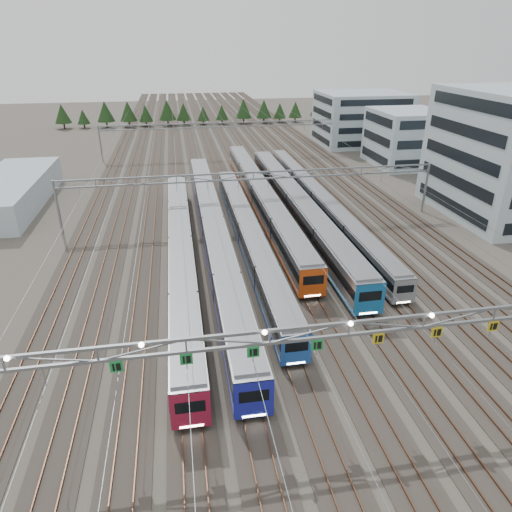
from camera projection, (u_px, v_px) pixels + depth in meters
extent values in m
plane|color=#47423A|center=(340.00, 409.00, 34.76)|extent=(400.00, 400.00, 0.00)
cube|color=#2D2823|center=(217.00, 143.00, 123.72)|extent=(54.00, 260.00, 0.08)
cube|color=brown|center=(120.00, 146.00, 119.73)|extent=(0.08, 260.00, 0.16)
cube|color=brown|center=(307.00, 140.00, 127.61)|extent=(0.08, 260.00, 0.16)
cube|color=brown|center=(214.00, 143.00, 123.56)|extent=(0.08, 260.00, 0.16)
cube|color=brown|center=(219.00, 143.00, 123.78)|extent=(0.08, 260.00, 0.16)
cube|color=black|center=(182.00, 261.00, 56.91)|extent=(2.39, 54.18, 0.36)
cube|color=#ADAFB5|center=(181.00, 249.00, 56.16)|extent=(2.81, 55.29, 3.16)
cube|color=black|center=(181.00, 246.00, 56.00)|extent=(2.87, 55.01, 0.95)
cube|color=maroon|center=(182.00, 258.00, 56.73)|extent=(2.86, 55.01, 0.35)
cube|color=slate|center=(180.00, 236.00, 55.44)|extent=(2.53, 54.18, 0.25)
cube|color=maroon|center=(191.00, 411.00, 31.61)|extent=(2.83, 0.12, 3.16)
cube|color=black|center=(190.00, 407.00, 31.42)|extent=(2.11, 0.10, 0.95)
cube|color=white|center=(192.00, 426.00, 32.15)|extent=(1.68, 0.06, 0.15)
cube|color=black|center=(214.00, 240.00, 62.83)|extent=(2.46, 65.28, 0.37)
cube|color=#ADAFB5|center=(213.00, 228.00, 62.06)|extent=(2.90, 66.61, 3.26)
cube|color=black|center=(213.00, 225.00, 61.89)|extent=(2.96, 66.28, 0.98)
cube|color=#1A20A1|center=(214.00, 237.00, 62.65)|extent=(2.95, 66.28, 0.36)
cube|color=slate|center=(213.00, 216.00, 61.31)|extent=(2.61, 65.28, 0.26)
cube|color=#1A20A1|center=(254.00, 400.00, 32.47)|extent=(2.92, 0.12, 3.26)
cube|color=black|center=(254.00, 396.00, 32.27)|extent=(2.17, 0.10, 0.98)
cube|color=white|center=(254.00, 416.00, 33.02)|extent=(1.74, 0.06, 0.16)
cube|color=black|center=(248.00, 244.00, 61.67)|extent=(2.24, 50.72, 0.34)
cube|color=#ADAFB5|center=(248.00, 233.00, 60.96)|extent=(2.63, 51.76, 2.96)
cube|color=black|center=(248.00, 231.00, 60.81)|extent=(2.69, 51.50, 0.89)
cube|color=blue|center=(248.00, 242.00, 61.50)|extent=(2.68, 51.50, 0.33)
cube|color=slate|center=(248.00, 222.00, 60.29)|extent=(2.37, 50.72, 0.23)
cube|color=blue|center=(296.00, 350.00, 37.98)|extent=(2.65, 0.12, 2.96)
cube|color=black|center=(297.00, 347.00, 37.80)|extent=(1.97, 0.10, 0.89)
cube|color=white|center=(296.00, 363.00, 38.48)|extent=(1.58, 0.06, 0.14)
cube|color=black|center=(261.00, 206.00, 75.66)|extent=(2.54, 59.51, 0.38)
cube|color=#ADAFB5|center=(261.00, 196.00, 74.86)|extent=(2.99, 60.72, 3.36)
cube|color=black|center=(261.00, 193.00, 74.69)|extent=(3.05, 60.42, 1.01)
cube|color=#DB4B13|center=(261.00, 204.00, 75.47)|extent=(3.04, 60.42, 0.37)
cube|color=slate|center=(261.00, 185.00, 74.09)|extent=(2.69, 59.51, 0.27)
cube|color=#DB4B13|center=(313.00, 283.00, 47.89)|extent=(3.01, 0.12, 3.36)
cube|color=black|center=(313.00, 280.00, 47.69)|extent=(2.24, 0.10, 1.01)
cube|color=white|center=(313.00, 296.00, 48.47)|extent=(1.79, 0.06, 0.16)
cube|color=black|center=(296.00, 216.00, 71.33)|extent=(2.63, 56.85, 0.40)
cube|color=#ADAFB5|center=(296.00, 205.00, 70.50)|extent=(3.10, 58.01, 3.48)
cube|color=black|center=(296.00, 202.00, 70.32)|extent=(3.16, 57.72, 1.05)
cube|color=#1764A4|center=(296.00, 214.00, 71.13)|extent=(3.15, 57.72, 0.39)
cube|color=slate|center=(297.00, 193.00, 69.71)|extent=(2.79, 56.85, 0.28)
cube|color=#1764A4|center=(370.00, 300.00, 44.74)|extent=(3.12, 0.12, 3.48)
cube|color=black|center=(370.00, 296.00, 44.53)|extent=(2.32, 0.10, 1.05)
cube|color=white|center=(368.00, 313.00, 45.34)|extent=(1.86, 0.06, 0.17)
cube|color=black|center=(318.00, 209.00, 74.69)|extent=(2.11, 59.67, 0.32)
cube|color=#ADAFB5|center=(318.00, 200.00, 74.02)|extent=(2.49, 60.89, 2.80)
cube|color=black|center=(318.00, 198.00, 73.88)|extent=(2.55, 60.58, 0.84)
cube|color=gray|center=(318.00, 206.00, 74.53)|extent=(2.54, 60.58, 0.31)
cube|color=slate|center=(319.00, 191.00, 73.38)|extent=(2.24, 59.67, 0.22)
cube|color=gray|center=(405.00, 292.00, 46.98)|extent=(2.51, 0.12, 2.80)
cube|color=black|center=(405.00, 289.00, 46.81)|extent=(1.86, 0.10, 0.84)
cube|color=white|center=(403.00, 302.00, 47.45)|extent=(1.49, 0.06, 0.13)
cube|color=gray|center=(349.00, 323.00, 31.41)|extent=(56.00, 0.22, 0.22)
cube|color=gray|center=(348.00, 335.00, 31.84)|extent=(56.00, 0.22, 0.22)
cube|color=#1B8A3D|center=(116.00, 367.00, 29.51)|extent=(0.85, 0.06, 0.85)
cube|color=#1B8A3D|center=(186.00, 359.00, 30.21)|extent=(0.85, 0.06, 0.85)
cube|color=#1B8A3D|center=(253.00, 352.00, 30.90)|extent=(0.85, 0.06, 0.85)
cube|color=#1B8A3D|center=(317.00, 345.00, 31.60)|extent=(0.85, 0.06, 0.85)
cube|color=gold|center=(378.00, 338.00, 32.30)|extent=(0.85, 0.06, 0.85)
cube|color=gold|center=(437.00, 332.00, 32.99)|extent=(0.85, 0.06, 0.85)
cube|color=gold|center=(493.00, 326.00, 33.69)|extent=(0.85, 0.06, 0.85)
cylinder|color=gray|center=(58.00, 208.00, 64.30)|extent=(0.36, 0.36, 8.00)
cylinder|color=gray|center=(426.00, 188.00, 72.97)|extent=(0.36, 0.36, 8.00)
cube|color=gray|center=(253.00, 172.00, 67.00)|extent=(56.00, 0.22, 0.22)
cube|color=gray|center=(253.00, 179.00, 67.43)|extent=(56.00, 0.22, 0.22)
cylinder|color=gray|center=(100.00, 143.00, 104.34)|extent=(0.36, 0.36, 8.00)
cylinder|color=gray|center=(334.00, 135.00, 113.01)|extent=(0.36, 0.36, 8.00)
cube|color=gray|center=(221.00, 123.00, 107.04)|extent=(56.00, 0.22, 0.22)
cube|color=gray|center=(222.00, 127.00, 107.47)|extent=(56.00, 0.22, 0.22)
cube|color=#9CB2BB|center=(406.00, 138.00, 100.42)|extent=(14.00, 16.00, 11.76)
cube|color=#9CB2BB|center=(361.00, 118.00, 120.92)|extent=(22.00, 18.00, 13.11)
cube|color=#9CB2BB|center=(11.00, 192.00, 76.46)|extent=(10.00, 30.00, 4.67)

